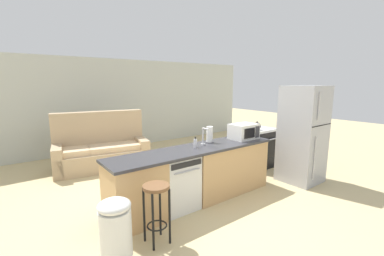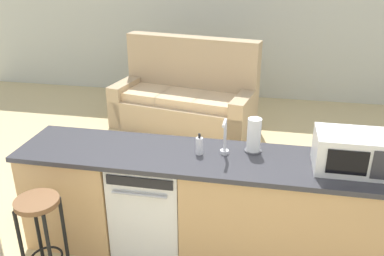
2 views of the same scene
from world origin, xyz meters
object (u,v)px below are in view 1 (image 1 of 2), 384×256
Objects in this scene: microwave at (244,131)px; couch at (101,150)px; refrigerator at (303,134)px; kettle at (257,126)px; dishwasher at (176,182)px; stove_range at (256,147)px; paper_towel_roll at (210,135)px; soap_bottle at (195,143)px; trash_bin at (116,231)px; bar_stool at (156,201)px.

microwave is 3.30m from couch.
refrigerator is 1.22m from microwave.
dishwasher is at bearing -170.15° from kettle.
stove_range is 1.92m from paper_towel_roll.
refrigerator is 6.65× the size of paper_towel_roll.
soap_bottle reaches higher than stove_range.
dishwasher is at bearing -169.38° from paper_towel_roll.
couch is (0.95, 3.37, 0.02)m from trash_bin.
microwave is at bearing 15.29° from bar_stool.
trash_bin is (-1.21, -0.67, -0.04)m from dishwasher.
trash_bin is (-3.81, -1.22, -0.07)m from stove_range.
paper_towel_roll is 2.84m from couch.
trash_bin is (-2.03, -0.82, -0.66)m from paper_towel_roll.
paper_towel_roll is 1.64m from kettle.
couch reaches higher than kettle.
kettle is 0.28× the size of trash_bin.
kettle is at bearing 16.69° from trash_bin.
stove_range reaches higher than dishwasher.
couch reaches higher than dishwasher.
refrigerator is 2.27m from soap_bottle.
refrigerator is 9.15× the size of kettle.
stove_range is at bearing 89.99° from refrigerator.
paper_towel_roll is 0.44m from soap_bottle.
soap_bottle is at bearing -168.90° from kettle.
kettle is 3.85m from trash_bin.
couch is at bearing 143.10° from stove_range.
paper_towel_roll is (-0.70, 0.15, -0.00)m from microwave.
trash_bin is 3.50m from couch.
dishwasher reaches higher than bar_stool.
soap_bottle is at bearing 3.42° from dishwasher.
soap_bottle is at bearing 30.14° from bar_stool.
paper_towel_roll is 0.38× the size of trash_bin.
refrigerator is 3.30m from bar_stool.
paper_towel_roll is at bearing 17.28° from soap_bottle.
soap_bottle is at bearing 165.37° from refrigerator.
bar_stool is at bearing -97.10° from couch.
couch is at bearing 95.56° from dishwasher.
bar_stool is (-2.19, -0.60, -0.50)m from microwave.
refrigerator is 10.66× the size of soap_bottle.
kettle reaches higher than stove_range.
soap_bottle is (-0.42, -0.13, -0.07)m from paper_towel_roll.
refrigerator reaches higher than microwave.
couch is (-1.08, 2.54, -0.64)m from paper_towel_roll.
trash_bin is (-1.61, -0.69, -0.59)m from soap_bottle.
microwave is 0.68× the size of trash_bin.
couch is at bearing 139.85° from kettle.
bar_stool is (-3.11, -1.02, -0.45)m from kettle.
refrigerator is 0.88× the size of couch.
refrigerator reaches higher than bar_stool.
stove_range is 4.00m from trash_bin.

